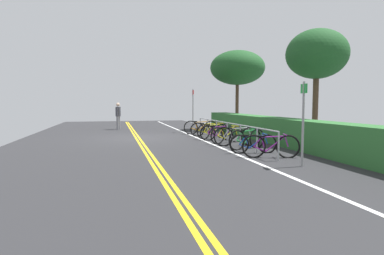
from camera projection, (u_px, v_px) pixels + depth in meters
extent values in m
cube|color=#2B2B2D|center=(137.00, 138.00, 15.31)|extent=(29.22, 10.60, 0.05)
cube|color=gold|center=(136.00, 138.00, 15.29)|extent=(26.30, 0.10, 0.00)
cube|color=gold|center=(139.00, 137.00, 15.33)|extent=(26.30, 0.10, 0.00)
cube|color=white|center=(193.00, 136.00, 15.96)|extent=(26.30, 0.12, 0.00)
cylinder|color=#9EA0A5|center=(200.00, 126.00, 17.33)|extent=(0.05, 0.05, 0.84)
cylinder|color=#9EA0A5|center=(208.00, 128.00, 15.96)|extent=(0.05, 0.05, 0.84)
cylinder|color=#9EA0A5|center=(217.00, 130.00, 14.58)|extent=(0.05, 0.05, 0.84)
cylinder|color=#9EA0A5|center=(227.00, 133.00, 13.21)|extent=(0.05, 0.05, 0.84)
cylinder|color=#9EA0A5|center=(240.00, 136.00, 11.84)|extent=(0.05, 0.05, 0.84)
cylinder|color=#9EA0A5|center=(257.00, 141.00, 10.46)|extent=(0.05, 0.05, 0.84)
cylinder|color=#9EA0A5|center=(279.00, 146.00, 9.09)|extent=(0.05, 0.05, 0.84)
cylinder|color=#9EA0A5|center=(227.00, 123.00, 13.18)|extent=(8.51, 0.04, 0.04)
torus|color=black|center=(211.00, 128.00, 16.86)|extent=(0.29, 0.73, 0.75)
torus|color=black|center=(191.00, 128.00, 16.94)|extent=(0.29, 0.73, 0.75)
cylinder|color=orange|center=(203.00, 126.00, 16.88)|extent=(0.22, 0.60, 0.52)
cylinder|color=orange|center=(202.00, 122.00, 16.87)|extent=(0.26, 0.71, 0.07)
cylinder|color=orange|center=(197.00, 126.00, 16.91)|extent=(0.09, 0.18, 0.46)
cylinder|color=orange|center=(194.00, 129.00, 16.93)|extent=(0.15, 0.38, 0.19)
cylinder|color=orange|center=(193.00, 125.00, 16.92)|extent=(0.12, 0.26, 0.32)
cylinder|color=orange|center=(210.00, 125.00, 16.85)|extent=(0.08, 0.15, 0.34)
cube|color=black|center=(195.00, 122.00, 16.90)|extent=(0.14, 0.21, 0.05)
cylinder|color=orange|center=(209.00, 121.00, 16.84)|extent=(0.45, 0.17, 0.03)
torus|color=black|center=(219.00, 130.00, 15.95)|extent=(0.22, 0.70, 0.71)
torus|color=black|center=(197.00, 130.00, 15.95)|extent=(0.22, 0.70, 0.71)
cylinder|color=yellow|center=(211.00, 128.00, 15.95)|extent=(0.18, 0.60, 0.49)
cylinder|color=yellow|center=(209.00, 124.00, 15.93)|extent=(0.20, 0.71, 0.07)
cylinder|color=yellow|center=(203.00, 128.00, 15.95)|extent=(0.08, 0.18, 0.44)
cylinder|color=yellow|center=(201.00, 131.00, 15.96)|extent=(0.13, 0.38, 0.18)
cylinder|color=yellow|center=(200.00, 127.00, 15.94)|extent=(0.10, 0.26, 0.30)
cylinder|color=yellow|center=(217.00, 127.00, 15.94)|extent=(0.07, 0.15, 0.32)
cube|color=black|center=(202.00, 124.00, 15.93)|extent=(0.12, 0.21, 0.05)
cylinder|color=yellow|center=(216.00, 122.00, 15.92)|extent=(0.45, 0.13, 0.03)
torus|color=black|center=(222.00, 131.00, 15.26)|extent=(0.27, 0.71, 0.72)
torus|color=black|center=(204.00, 132.00, 14.71)|extent=(0.27, 0.71, 0.72)
cylinder|color=yellow|center=(215.00, 129.00, 15.05)|extent=(0.22, 0.59, 0.50)
cylinder|color=yellow|center=(214.00, 125.00, 14.99)|extent=(0.25, 0.70, 0.07)
cylinder|color=yellow|center=(209.00, 130.00, 14.86)|extent=(0.09, 0.17, 0.45)
cylinder|color=yellow|center=(207.00, 133.00, 14.81)|extent=(0.15, 0.38, 0.18)
cylinder|color=yellow|center=(206.00, 129.00, 14.76)|extent=(0.11, 0.26, 0.31)
cylinder|color=yellow|center=(221.00, 127.00, 15.22)|extent=(0.08, 0.14, 0.33)
cube|color=black|center=(208.00, 125.00, 14.81)|extent=(0.14, 0.21, 0.05)
cylinder|color=yellow|center=(220.00, 123.00, 15.17)|extent=(0.45, 0.16, 0.03)
torus|color=black|center=(229.00, 133.00, 14.20)|extent=(0.17, 0.70, 0.70)
torus|color=black|center=(208.00, 133.00, 14.12)|extent=(0.17, 0.70, 0.70)
cylinder|color=purple|center=(221.00, 131.00, 14.16)|extent=(0.13, 0.55, 0.48)
cylinder|color=purple|center=(220.00, 127.00, 14.14)|extent=(0.14, 0.65, 0.07)
cylinder|color=purple|center=(214.00, 132.00, 14.14)|extent=(0.06, 0.16, 0.43)
cylinder|color=purple|center=(211.00, 135.00, 14.14)|extent=(0.09, 0.35, 0.18)
cylinder|color=purple|center=(210.00, 130.00, 14.12)|extent=(0.07, 0.24, 0.30)
cylinder|color=purple|center=(228.00, 130.00, 14.18)|extent=(0.06, 0.13, 0.32)
cube|color=black|center=(212.00, 126.00, 14.12)|extent=(0.11, 0.21, 0.05)
cylinder|color=purple|center=(227.00, 125.00, 14.16)|extent=(0.46, 0.10, 0.03)
torus|color=black|center=(237.00, 134.00, 13.52)|extent=(0.28, 0.70, 0.72)
torus|color=black|center=(218.00, 136.00, 12.97)|extent=(0.28, 0.70, 0.72)
cylinder|color=yellow|center=(230.00, 133.00, 13.30)|extent=(0.22, 0.56, 0.49)
cylinder|color=yellow|center=(229.00, 128.00, 13.25)|extent=(0.26, 0.67, 0.07)
cylinder|color=yellow|center=(223.00, 134.00, 13.12)|extent=(0.09, 0.17, 0.44)
cylinder|color=yellow|center=(221.00, 137.00, 13.07)|extent=(0.15, 0.36, 0.18)
cylinder|color=yellow|center=(220.00, 132.00, 13.02)|extent=(0.12, 0.25, 0.30)
cylinder|color=yellow|center=(236.00, 131.00, 13.48)|extent=(0.08, 0.14, 0.32)
cube|color=black|center=(222.00, 128.00, 13.07)|extent=(0.14, 0.22, 0.05)
cylinder|color=yellow|center=(235.00, 126.00, 13.43)|extent=(0.44, 0.17, 0.03)
torus|color=black|center=(251.00, 136.00, 12.38)|extent=(0.19, 0.77, 0.77)
torus|color=black|center=(223.00, 137.00, 12.31)|extent=(0.19, 0.77, 0.77)
cylinder|color=silver|center=(241.00, 134.00, 12.35)|extent=(0.14, 0.61, 0.53)
cylinder|color=silver|center=(239.00, 128.00, 12.33)|extent=(0.16, 0.73, 0.07)
cylinder|color=silver|center=(231.00, 135.00, 12.33)|extent=(0.07, 0.18, 0.48)
cylinder|color=silver|center=(228.00, 139.00, 12.33)|extent=(0.10, 0.39, 0.19)
cylinder|color=silver|center=(227.00, 133.00, 12.31)|extent=(0.08, 0.27, 0.33)
cylinder|color=silver|center=(250.00, 132.00, 12.37)|extent=(0.06, 0.15, 0.35)
cube|color=black|center=(230.00, 128.00, 12.30)|extent=(0.11, 0.21, 0.05)
cylinder|color=silver|center=(248.00, 126.00, 12.35)|extent=(0.46, 0.11, 0.03)
torus|color=black|center=(257.00, 139.00, 11.76)|extent=(0.30, 0.72, 0.75)
torus|color=black|center=(237.00, 140.00, 11.23)|extent=(0.30, 0.72, 0.75)
cylinder|color=#198C38|center=(250.00, 137.00, 11.56)|extent=(0.22, 0.54, 0.51)
cylinder|color=#198C38|center=(249.00, 131.00, 11.50)|extent=(0.26, 0.64, 0.07)
cylinder|color=#198C38|center=(243.00, 138.00, 11.38)|extent=(0.09, 0.16, 0.46)
cylinder|color=#198C38|center=(241.00, 142.00, 11.33)|extent=(0.15, 0.35, 0.19)
cylinder|color=#198C38|center=(239.00, 136.00, 11.28)|extent=(0.12, 0.24, 0.32)
cylinder|color=#198C38|center=(256.00, 134.00, 11.72)|extent=(0.08, 0.14, 0.34)
cube|color=black|center=(242.00, 131.00, 11.32)|extent=(0.14, 0.22, 0.05)
cylinder|color=#198C38|center=(255.00, 128.00, 11.68)|extent=(0.44, 0.18, 0.03)
torus|color=black|center=(267.00, 144.00, 10.57)|extent=(0.14, 0.66, 0.66)
torus|color=black|center=(239.00, 144.00, 10.47)|extent=(0.14, 0.66, 0.66)
cylinder|color=#1947B7|center=(257.00, 142.00, 10.53)|extent=(0.11, 0.55, 0.45)
cylinder|color=#1947B7|center=(255.00, 136.00, 10.50)|extent=(0.12, 0.65, 0.07)
cylinder|color=#1947B7|center=(247.00, 142.00, 10.49)|extent=(0.06, 0.16, 0.40)
cylinder|color=#1947B7|center=(244.00, 146.00, 10.49)|extent=(0.08, 0.35, 0.17)
cylinder|color=#1947B7|center=(242.00, 140.00, 10.47)|extent=(0.07, 0.24, 0.28)
cylinder|color=#1947B7|center=(266.00, 140.00, 10.55)|extent=(0.05, 0.13, 0.30)
cube|color=black|center=(246.00, 136.00, 10.47)|extent=(0.11, 0.21, 0.05)
cylinder|color=#1947B7|center=(265.00, 134.00, 10.53)|extent=(0.46, 0.09, 0.03)
torus|color=black|center=(288.00, 147.00, 9.63)|extent=(0.27, 0.71, 0.73)
torus|color=black|center=(254.00, 146.00, 9.69)|extent=(0.27, 0.71, 0.73)
cylinder|color=purple|center=(275.00, 144.00, 9.65)|extent=(0.21, 0.57, 0.50)
cylinder|color=purple|center=(273.00, 137.00, 9.64)|extent=(0.24, 0.68, 0.07)
cylinder|color=purple|center=(264.00, 144.00, 9.67)|extent=(0.08, 0.17, 0.45)
cylinder|color=purple|center=(260.00, 149.00, 9.69)|extent=(0.14, 0.37, 0.18)
cylinder|color=purple|center=(258.00, 142.00, 9.67)|extent=(0.11, 0.25, 0.31)
cylinder|color=purple|center=(286.00, 141.00, 9.62)|extent=(0.07, 0.14, 0.33)
cube|color=black|center=(261.00, 136.00, 9.65)|extent=(0.13, 0.21, 0.05)
cylinder|color=purple|center=(285.00, 135.00, 9.61)|extent=(0.45, 0.16, 0.03)
cylinder|color=slate|center=(119.00, 123.00, 20.07)|extent=(0.14, 0.14, 0.83)
cylinder|color=slate|center=(118.00, 123.00, 19.79)|extent=(0.14, 0.14, 0.83)
cylinder|color=#3F3F47|center=(118.00, 112.00, 19.88)|extent=(0.32, 0.32, 0.59)
sphere|color=beige|center=(118.00, 105.00, 19.84)|extent=(0.23, 0.23, 0.23)
cylinder|color=#3F3F47|center=(119.00, 112.00, 20.08)|extent=(0.09, 0.09, 0.55)
cylinder|color=#3F3F47|center=(117.00, 112.00, 19.68)|extent=(0.09, 0.09, 0.55)
cylinder|color=gray|center=(193.00, 111.00, 17.95)|extent=(0.06, 0.06, 2.43)
cube|color=red|center=(193.00, 92.00, 17.87)|extent=(0.36, 0.06, 0.24)
cylinder|color=gray|center=(303.00, 124.00, 8.22)|extent=(0.06, 0.06, 2.21)
cube|color=#198C33|center=(304.00, 89.00, 8.15)|extent=(0.36, 0.09, 0.24)
cube|color=#2D6B30|center=(291.00, 133.00, 12.23)|extent=(17.51, 0.99, 1.05)
cylinder|color=#473323|center=(237.00, 106.00, 19.86)|extent=(0.20, 0.20, 2.88)
ellipsoid|color=#1C4C21|center=(237.00, 68.00, 19.67)|extent=(3.36, 3.36, 2.11)
cylinder|color=#473323|center=(315.00, 110.00, 13.14)|extent=(0.23, 0.23, 2.74)
ellipsoid|color=#1C4C21|center=(317.00, 54.00, 12.97)|extent=(2.47, 2.47, 2.01)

